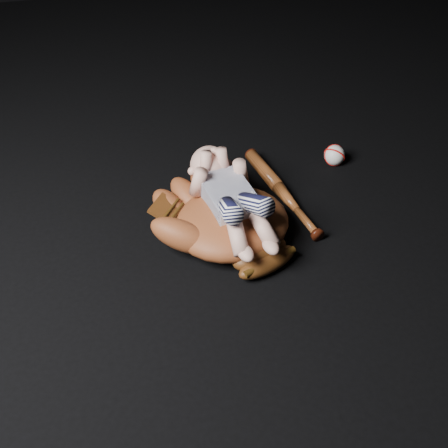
{
  "coord_description": "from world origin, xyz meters",
  "views": [
    {
      "loc": [
        -0.23,
        -1.15,
        0.98
      ],
      "look_at": [
        0.04,
        -0.1,
        0.07
      ],
      "focal_mm": 45.0,
      "sensor_mm": 36.0,
      "label": 1
    }
  ],
  "objects": [
    {
      "name": "newborn_baby",
      "position": [
        0.07,
        -0.07,
        0.13
      ],
      "size": [
        0.23,
        0.42,
        0.16
      ],
      "primitive_type": null,
      "rotation": [
        0.0,
        0.0,
        0.12
      ],
      "color": "#D49C89",
      "rests_on": "baseball_glove"
    },
    {
      "name": "baseball_glove",
      "position": [
        0.07,
        -0.07,
        0.07
      ],
      "size": [
        0.51,
        0.54,
        0.14
      ],
      "primitive_type": null,
      "rotation": [
        0.0,
        0.0,
        0.38
      ],
      "color": "maroon",
      "rests_on": "ground"
    },
    {
      "name": "baseball_bat",
      "position": [
        0.26,
        0.06,
        0.02
      ],
      "size": [
        0.1,
        0.42,
        0.04
      ],
      "primitive_type": null,
      "rotation": [
        0.0,
        0.0,
        0.14
      ],
      "color": "brown",
      "rests_on": "ground"
    },
    {
      "name": "baseball",
      "position": [
        0.47,
        0.18,
        0.03
      ],
      "size": [
        0.08,
        0.08,
        0.06
      ],
      "primitive_type": "sphere",
      "rotation": [
        0.0,
        0.0,
        -0.4
      ],
      "color": "white",
      "rests_on": "ground"
    }
  ]
}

